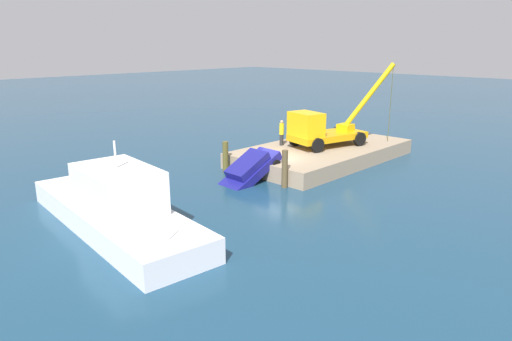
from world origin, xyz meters
The scene contains 9 objects.
ground centered at (0.00, 0.00, 0.00)m, with size 200.00×200.00×0.00m, color navy.
dock centered at (-5.00, 0.00, 0.53)m, with size 13.41×7.19×1.05m, color gray.
crane_truck centered at (-4.70, 0.09, 2.35)m, with size 7.69×4.55×5.87m.
dock_worker centered at (-3.13, -2.33, 2.00)m, with size 0.34×0.34×1.85m.
salvaged_car centered at (2.64, -0.03, 0.68)m, with size 4.34×2.23×2.74m.
moored_yacht centered at (11.85, -1.22, 0.41)m, with size 4.82×14.93×5.80m.
piling_near centered at (2.14, -2.60, 1.04)m, with size 0.38×0.38×2.08m, color brown.
piling_mid centered at (2.07, -0.14, 0.75)m, with size 0.30×0.30×1.51m, color brown.
piling_far centered at (1.91, 2.33, 1.14)m, with size 0.36×0.36×2.27m, color brown.
Camera 1 is at (21.67, 19.18, 8.27)m, focal length 32.11 mm.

